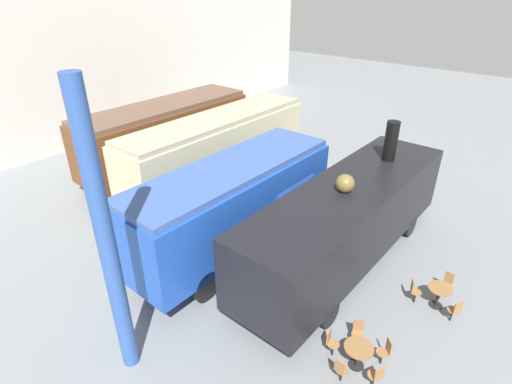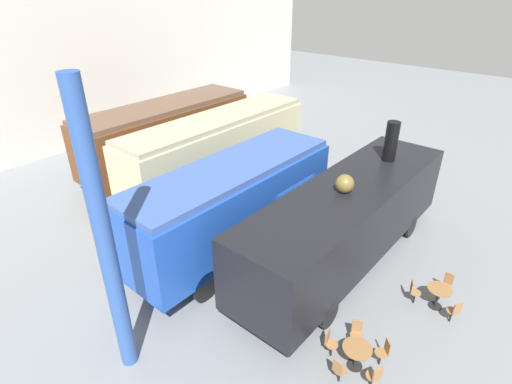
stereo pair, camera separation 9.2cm
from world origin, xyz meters
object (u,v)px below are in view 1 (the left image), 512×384
at_px(cafe_table_near, 439,292).
at_px(visitor_person, 271,247).
at_px(streamlined_locomotive, 247,194).
at_px(passenger_coach_vintage, 217,147).
at_px(cafe_table_mid, 358,352).
at_px(passenger_coach_wooden, 166,133).
at_px(steam_locomotive, 348,217).
at_px(cafe_chair_0, 447,282).

height_order(cafe_table_near, visitor_person, visitor_person).
bearing_deg(cafe_table_near, streamlined_locomotive, 98.75).
distance_m(passenger_coach_vintage, cafe_table_mid, 11.81).
height_order(streamlined_locomotive, visitor_person, streamlined_locomotive).
xyz_separation_m(passenger_coach_wooden, steam_locomotive, (-1.03, -11.63, -0.27)).
bearing_deg(cafe_chair_0, cafe_table_mid, -8.70).
xyz_separation_m(streamlined_locomotive, cafe_table_near, (1.12, -7.28, -1.57)).
height_order(passenger_coach_wooden, streamlined_locomotive, passenger_coach_wooden).
bearing_deg(steam_locomotive, passenger_coach_vintage, 81.72).
xyz_separation_m(passenger_coach_wooden, streamlined_locomotive, (-2.39, -7.94, -0.02)).
distance_m(steam_locomotive, cafe_table_mid, 5.03).
bearing_deg(passenger_coach_wooden, cafe_chair_0, -91.93).
relative_size(streamlined_locomotive, cafe_table_mid, 13.56).
bearing_deg(cafe_table_near, cafe_chair_0, -3.13).
bearing_deg(visitor_person, cafe_table_mid, -111.99).
distance_m(passenger_coach_vintage, steam_locomotive, 7.89).
xyz_separation_m(streamlined_locomotive, steam_locomotive, (1.36, -3.69, -0.24)).
height_order(cafe_chair_0, visitor_person, visitor_person).
height_order(steam_locomotive, cafe_table_near, steam_locomotive).
relative_size(passenger_coach_wooden, steam_locomotive, 0.91).
xyz_separation_m(cafe_table_near, cafe_chair_0, (0.75, -0.04, -0.06)).
height_order(steam_locomotive, cafe_table_mid, steam_locomotive).
relative_size(cafe_table_near, cafe_table_mid, 0.94).
distance_m(cafe_table_near, cafe_chair_0, 0.76).
xyz_separation_m(passenger_coach_wooden, cafe_table_near, (-1.27, -15.22, -1.60)).
xyz_separation_m(cafe_table_mid, visitor_person, (1.81, 4.48, 0.39)).
distance_m(cafe_table_near, cafe_table_mid, 3.91).
relative_size(passenger_coach_vintage, cafe_table_near, 13.73).
bearing_deg(passenger_coach_vintage, cafe_table_mid, -116.29).
height_order(passenger_coach_wooden, cafe_table_mid, passenger_coach_wooden).
distance_m(steam_locomotive, visitor_person, 3.02).
relative_size(steam_locomotive, visitor_person, 6.23).
xyz_separation_m(passenger_coach_wooden, passenger_coach_vintage, (0.11, -3.83, 0.10)).
bearing_deg(cafe_table_mid, cafe_table_near, -13.51).
bearing_deg(cafe_table_mid, cafe_chair_0, -11.83).
relative_size(passenger_coach_wooden, cafe_table_near, 12.90).
bearing_deg(visitor_person, streamlined_locomotive, 65.19).
bearing_deg(streamlined_locomotive, steam_locomotive, -69.80).
relative_size(passenger_coach_wooden, cafe_chair_0, 11.33).
relative_size(streamlined_locomotive, cafe_chair_0, 12.62).
distance_m(cafe_table_mid, cafe_chair_0, 4.65).
relative_size(streamlined_locomotive, steam_locomotive, 1.02).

